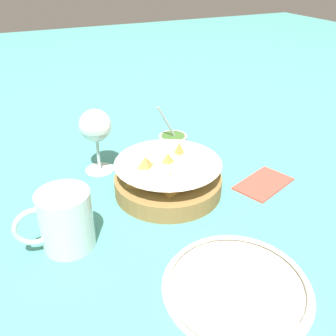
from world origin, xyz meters
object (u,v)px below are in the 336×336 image
Objects in this scene: sauce_cup at (173,141)px; side_plate at (237,285)px; food_basket at (168,178)px; beer_mug at (65,222)px; wine_glass at (95,128)px.

sauce_cup is 0.47m from side_plate.
beer_mug is (0.22, 0.08, 0.01)m from food_basket.
beer_mug reaches higher than side_plate.
wine_glass is at bearing -78.32° from side_plate.
sauce_cup is 0.53× the size of side_plate.
beer_mug is 0.58× the size of side_plate.
wine_glass is at bearing -117.58° from beer_mug.
beer_mug is at bearing 62.42° from wine_glass.
food_basket is 0.24m from beer_mug.
wine_glass is 0.66× the size of side_plate.
side_plate is at bearing 135.46° from beer_mug.
sauce_cup is 0.41m from beer_mug.
wine_glass is (0.20, 0.03, 0.09)m from sauce_cup.
wine_glass is (0.10, -0.15, 0.07)m from food_basket.
food_basket is at bearing -93.26° from side_plate.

